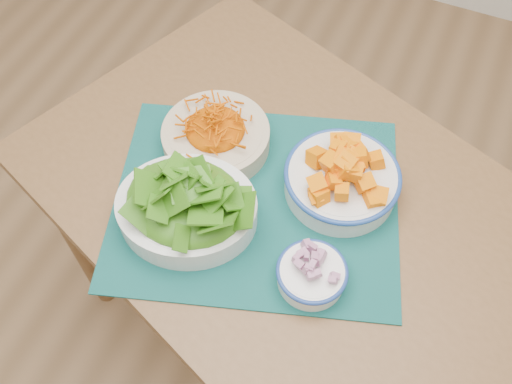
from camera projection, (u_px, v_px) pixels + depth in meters
ground at (159, 383)px, 1.66m from camera, size 4.00×4.00×0.00m
table at (293, 229)px, 1.21m from camera, size 1.27×1.06×0.75m
placemat at (256, 201)px, 1.11m from camera, size 0.66×0.59×0.00m
carrot_bowl at (216, 133)px, 1.15m from camera, size 0.27×0.27×0.09m
squash_bowl at (343, 174)px, 1.08m from camera, size 0.23×0.23×0.11m
lettuce_bowl at (186, 202)px, 1.04m from camera, size 0.32×0.29×0.12m
onion_bowl at (312, 272)px, 0.99m from camera, size 0.14×0.14×0.07m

